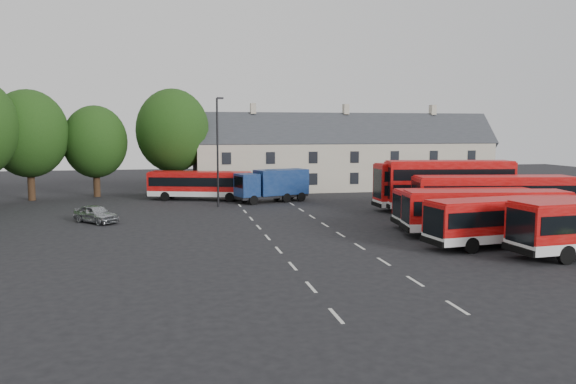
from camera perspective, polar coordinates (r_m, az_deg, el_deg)
name	(u,v)px	position (r m, az deg, el deg)	size (l,w,h in m)	color
ground	(273,243)	(35.09, -1.56, -5.24)	(140.00, 140.00, 0.00)	black
lane_markings	(304,236)	(37.51, 1.69, -4.48)	(5.15, 33.80, 0.01)	beige
treeline	(1,134)	(55.27, -27.17, 5.27)	(29.92, 32.59, 12.01)	black
terrace_houses	(345,157)	(66.98, 5.84, 3.57)	(35.70, 7.13, 10.06)	beige
bus_row_b	(507,217)	(36.46, 21.35, -2.42)	(10.59, 3.67, 2.93)	silver
bus_row_c	(486,209)	(39.36, 19.47, -1.63)	(11.02, 4.10, 3.05)	silver
bus_row_d	(464,205)	(42.20, 17.48, -1.23)	(10.16, 3.20, 2.82)	silver
bus_row_e	(494,194)	(46.49, 20.17, -0.17)	(12.59, 4.70, 3.48)	silver
bus_dd_south	(449,183)	(50.03, 16.05, 0.90)	(11.02, 3.85, 4.42)	silver
bus_dd_north	(432,183)	(51.06, 14.40, 0.88)	(10.14, 2.38, 4.15)	silver
bus_north	(200,183)	(57.02, -8.94, 0.91)	(10.43, 5.27, 2.89)	silver
box_truck	(273,184)	(54.94, -1.55, 0.82)	(7.55, 4.43, 3.15)	black
silver_car	(96,214)	(45.10, -18.93, -2.11)	(1.63, 4.05, 1.38)	#9FA2A6
lamppost	(218,149)	(51.54, -7.15, 4.37)	(0.69, 0.33, 9.98)	black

